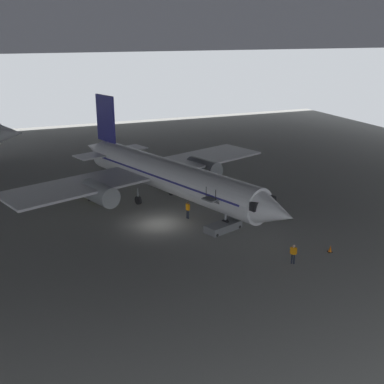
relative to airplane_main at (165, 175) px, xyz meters
The scene contains 8 objects.
ground_plane 6.58m from the airplane_main, 116.07° to the right, with size 110.00×110.00×0.00m, color gray.
hangar_structure 17.22m from the airplane_main, 106.68° to the left, with size 121.00×99.00×18.56m.
airplane_main is the anchor object (origin of this frame).
boarding_stairs 9.48m from the airplane_main, 73.80° to the right, with size 4.22×2.64×4.44m.
crew_worker_near_nose 17.73m from the airplane_main, 74.09° to the right, with size 0.43×0.41×1.63m.
crew_worker_by_stairs 5.35m from the airplane_main, 82.38° to the right, with size 0.34×0.51×1.75m.
traffic_cone_orange 18.78m from the airplane_main, 61.40° to the right, with size 0.36×0.36×0.60m.
baggage_tug 8.80m from the airplane_main, 144.51° to the left, with size 1.34×2.23×0.90m.
Camera 1 is at (-12.94, -40.58, 17.56)m, focal length 44.98 mm.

